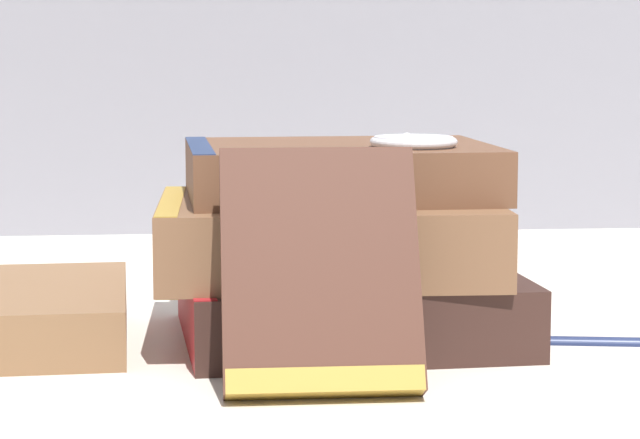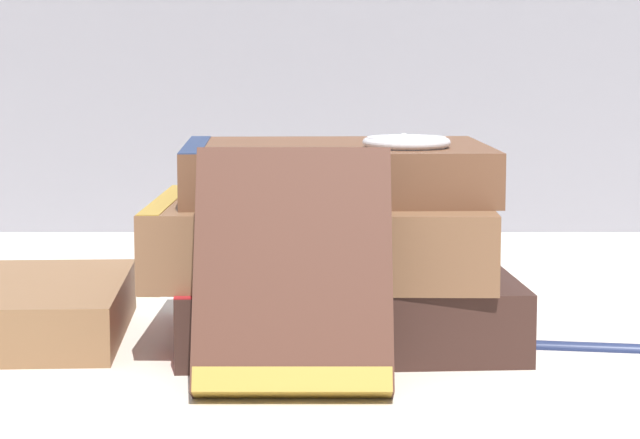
{
  "view_description": "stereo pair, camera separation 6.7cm",
  "coord_description": "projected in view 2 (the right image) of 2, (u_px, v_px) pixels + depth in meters",
  "views": [
    {
      "loc": [
        -0.07,
        -0.7,
        0.17
      ],
      "look_at": [
        -0.0,
        0.04,
        0.07
      ],
      "focal_mm": 75.0,
      "sensor_mm": 36.0,
      "label": 1
    },
    {
      "loc": [
        -0.0,
        -0.7,
        0.17
      ],
      "look_at": [
        -0.0,
        0.04,
        0.07
      ],
      "focal_mm": 75.0,
      "sensor_mm": 36.0,
      "label": 2
    }
  ],
  "objects": [
    {
      "name": "ground_plane",
      "position": [
        328.0,
        360.0,
        0.71
      ],
      "size": [
        3.0,
        3.0,
        0.0
      ],
      "primitive_type": "plane",
      "color": "beige"
    },
    {
      "name": "book_flat_bottom",
      "position": [
        342.0,
        305.0,
        0.76
      ],
      "size": [
        0.2,
        0.17,
        0.04
      ],
      "rotation": [
        0.0,
        0.0,
        0.07
      ],
      "color": "#331E19",
      "rests_on": "ground_plane"
    },
    {
      "name": "book_flat_middle",
      "position": [
        320.0,
        236.0,
        0.75
      ],
      "size": [
        0.19,
        0.15,
        0.04
      ],
      "rotation": [
        0.0,
        0.0,
        -0.02
      ],
      "color": "brown",
      "rests_on": "book_flat_bottom"
    },
    {
      "name": "book_flat_top",
      "position": [
        334.0,
        171.0,
        0.76
      ],
      "size": [
        0.18,
        0.14,
        0.03
      ],
      "rotation": [
        0.0,
        0.0,
        0.04
      ],
      "color": "brown",
      "rests_on": "book_flat_middle"
    },
    {
      "name": "book_leaning_front",
      "position": [
        302.0,
        281.0,
        0.65
      ],
      "size": [
        0.1,
        0.07,
        0.12
      ],
      "rotation": [
        -0.45,
        0.0,
        0.0
      ],
      "color": "#422319",
      "rests_on": "ground_plane"
    },
    {
      "name": "pocket_watch",
      "position": [
        414.0,
        142.0,
        0.74
      ],
      "size": [
        0.05,
        0.05,
        0.01
      ],
      "color": "silver",
      "rests_on": "book_flat_top"
    },
    {
      "name": "fountain_pen",
      "position": [
        628.0,
        343.0,
        0.74
      ],
      "size": [
        0.14,
        0.03,
        0.01
      ],
      "rotation": [
        0.0,
        0.0,
        -0.16
      ],
      "color": "#1E284C",
      "rests_on": "ground_plane"
    }
  ]
}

